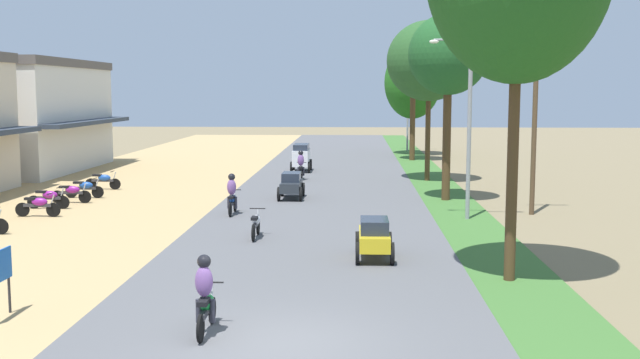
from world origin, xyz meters
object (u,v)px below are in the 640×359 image
(median_tree_second, at_px, (448,56))
(streetlamp_near, at_px, (470,113))
(parked_motorbike_fifth, at_px, (71,192))
(car_van_white, at_px, (301,156))
(car_sedan_yellow, at_px, (374,236))
(parked_motorbike_fourth, at_px, (49,197))
(median_tree_third, at_px, (429,61))
(utility_pole_near, at_px, (535,102))
(median_tree_fifth, at_px, (413,82))
(motorbike_foreground_rider, at_px, (206,296))
(parked_motorbike_sixth, at_px, (85,187))
(motorbike_ahead_fourth, at_px, (301,166))
(parked_motorbike_seventh, at_px, (103,180))
(median_tree_fourth, at_px, (413,64))
(motorbike_ahead_third, at_px, (232,195))
(parked_motorbike_third, at_px, (38,204))
(streetlamp_mid, at_px, (408,97))
(motorbike_ahead_second, at_px, (256,223))
(car_sedan_charcoal, at_px, (291,184))

(median_tree_second, relative_size, streetlamp_near, 1.19)
(parked_motorbike_fifth, relative_size, car_van_white, 0.75)
(car_sedan_yellow, bearing_deg, median_tree_second, 73.86)
(parked_motorbike_fourth, relative_size, median_tree_third, 0.21)
(utility_pole_near, bearing_deg, parked_motorbike_fourth, 179.48)
(median_tree_third, relative_size, median_tree_fifth, 1.04)
(utility_pole_near, distance_m, motorbike_foreground_rider, 19.19)
(motorbike_foreground_rider, bearing_deg, car_van_white, 90.48)
(parked_motorbike_sixth, height_order, motorbike_foreground_rider, motorbike_foreground_rider)
(motorbike_ahead_fourth, bearing_deg, parked_motorbike_seventh, -155.44)
(streetlamp_near, bearing_deg, parked_motorbike_seventh, 154.85)
(median_tree_fifth, distance_m, utility_pole_near, 28.75)
(median_tree_fourth, xyz_separation_m, motorbike_foreground_rider, (-7.12, -39.24, -6.04))
(median_tree_fifth, height_order, utility_pole_near, utility_pole_near)
(motorbike_ahead_fourth, bearing_deg, motorbike_foreground_rider, -90.09)
(parked_motorbike_fourth, distance_m, motorbike_foreground_rider, 18.79)
(parked_motorbike_sixth, relative_size, motorbike_ahead_third, 1.00)
(parked_motorbike_third, height_order, median_tree_fourth, median_tree_fourth)
(streetlamp_mid, height_order, motorbike_ahead_second, streetlamp_mid)
(median_tree_fourth, height_order, motorbike_ahead_fourth, median_tree_fourth)
(motorbike_ahead_second, distance_m, motorbike_ahead_third, 5.00)
(median_tree_fifth, xyz_separation_m, motorbike_ahead_third, (-9.35, -29.61, -4.78))
(parked_motorbike_sixth, height_order, median_tree_second, median_tree_second)
(parked_motorbike_fifth, distance_m, utility_pole_near, 20.19)
(parked_motorbike_seventh, height_order, car_sedan_yellow, car_sedan_yellow)
(parked_motorbike_third, height_order, median_tree_second, median_tree_second)
(streetlamp_mid, xyz_separation_m, car_sedan_charcoal, (-7.27, -28.63, -3.73))
(car_sedan_yellow, height_order, motorbike_ahead_third, motorbike_ahead_third)
(median_tree_second, relative_size, motorbike_ahead_third, 4.64)
(median_tree_second, height_order, motorbike_ahead_fourth, median_tree_second)
(motorbike_ahead_second, bearing_deg, car_sedan_charcoal, 87.45)
(car_sedan_yellow, distance_m, motorbike_ahead_third, 9.45)
(median_tree_fifth, distance_m, motorbike_ahead_third, 31.41)
(parked_motorbike_seventh, height_order, median_tree_third, median_tree_third)
(parked_motorbike_third, xyz_separation_m, median_tree_fourth, (16.55, 25.25, 6.34))
(parked_motorbike_sixth, bearing_deg, median_tree_third, 24.96)
(parked_motorbike_sixth, bearing_deg, parked_motorbike_third, -89.68)
(utility_pole_near, bearing_deg, parked_motorbike_fifth, 174.68)
(parked_motorbike_seventh, bearing_deg, median_tree_fifth, 52.38)
(median_tree_third, height_order, car_sedan_charcoal, median_tree_third)
(median_tree_second, bearing_deg, parked_motorbike_sixth, -179.37)
(parked_motorbike_fourth, distance_m, streetlamp_mid, 36.58)
(parked_motorbike_sixth, height_order, car_sedan_yellow, car_sedan_yellow)
(parked_motorbike_sixth, distance_m, motorbike_ahead_third, 8.78)
(car_sedan_yellow, bearing_deg, car_van_white, 99.12)
(median_tree_fourth, bearing_deg, car_sedan_charcoal, -109.46)
(streetlamp_mid, xyz_separation_m, car_van_white, (-7.65, -16.89, -3.45))
(streetlamp_near, xyz_separation_m, streetlamp_mid, (0.00, 33.76, 0.33))
(median_tree_fourth, bearing_deg, car_sedan_yellow, -96.26)
(car_sedan_yellow, distance_m, motorbike_ahead_fourth, 19.87)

